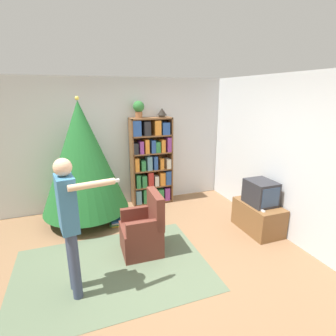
% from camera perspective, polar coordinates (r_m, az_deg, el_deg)
% --- Properties ---
extents(ground_plane, '(14.00, 14.00, 0.00)m').
position_cam_1_polar(ground_plane, '(3.97, -3.51, -19.45)').
color(ground_plane, '#846042').
extents(wall_back, '(8.00, 0.10, 2.60)m').
position_cam_1_polar(wall_back, '(5.50, -10.46, 5.30)').
color(wall_back, silver).
rests_on(wall_back, ground_plane).
extents(wall_right, '(0.10, 8.00, 2.60)m').
position_cam_1_polar(wall_right, '(4.56, 24.99, 1.84)').
color(wall_right, silver).
rests_on(wall_right, ground_plane).
extents(area_rug, '(2.55, 1.79, 0.01)m').
position_cam_1_polar(area_rug, '(3.88, -11.91, -20.73)').
color(area_rug, '#56664C').
rests_on(area_rug, ground_plane).
extents(bookshelf, '(0.85, 0.32, 1.82)m').
position_cam_1_polar(bookshelf, '(5.48, -3.63, 1.28)').
color(bookshelf, brown).
rests_on(bookshelf, ground_plane).
extents(tv_stand, '(0.51, 0.84, 0.49)m').
position_cam_1_polar(tv_stand, '(4.84, 19.00, -10.03)').
color(tv_stand, brown).
rests_on(tv_stand, ground_plane).
extents(television, '(0.41, 0.49, 0.40)m').
position_cam_1_polar(television, '(4.66, 19.52, -5.06)').
color(television, '#28282D').
rests_on(television, tv_stand).
extents(game_remote, '(0.04, 0.12, 0.02)m').
position_cam_1_polar(game_remote, '(4.47, 19.78, -8.67)').
color(game_remote, white).
rests_on(game_remote, tv_stand).
extents(christmas_tree, '(1.53, 1.53, 2.25)m').
position_cam_1_polar(christmas_tree, '(4.87, -18.12, 2.17)').
color(christmas_tree, '#4C3323').
rests_on(christmas_tree, ground_plane).
extents(armchair, '(0.59, 0.58, 0.92)m').
position_cam_1_polar(armchair, '(4.00, -5.33, -13.67)').
color(armchair, brown).
rests_on(armchair, ground_plane).
extents(standing_person, '(0.68, 0.46, 1.66)m').
position_cam_1_polar(standing_person, '(3.12, -20.70, -10.05)').
color(standing_person, '#38425B').
rests_on(standing_person, ground_plane).
extents(potted_plant, '(0.22, 0.22, 0.33)m').
position_cam_1_polar(potted_plant, '(5.26, -6.41, 12.85)').
color(potted_plant, '#935B38').
rests_on(potted_plant, bookshelf).
extents(table_lamp, '(0.20, 0.20, 0.18)m').
position_cam_1_polar(table_lamp, '(5.40, -1.33, 12.08)').
color(table_lamp, '#473828').
rests_on(table_lamp, bookshelf).
extents(book_pile_near_tree, '(0.23, 0.18, 0.11)m').
position_cam_1_polar(book_pile_near_tree, '(4.88, -11.20, -11.61)').
color(book_pile_near_tree, gold).
rests_on(book_pile_near_tree, ground_plane).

